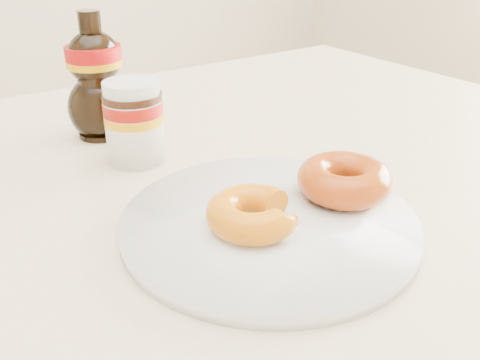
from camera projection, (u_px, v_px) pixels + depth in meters
dining_table at (150, 250)px, 0.65m from camera, size 1.40×0.90×0.75m
plate at (269, 223)px, 0.53m from camera, size 0.29×0.29×0.01m
donut_bitten at (253, 214)px, 0.50m from camera, size 0.10×0.10×0.03m
donut_whole at (344, 180)px, 0.56m from camera, size 0.10×0.10×0.04m
nutella_jar at (134, 119)px, 0.66m from camera, size 0.07×0.07×0.10m
syrup_bottle at (96, 76)px, 0.73m from camera, size 0.09×0.08×0.17m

